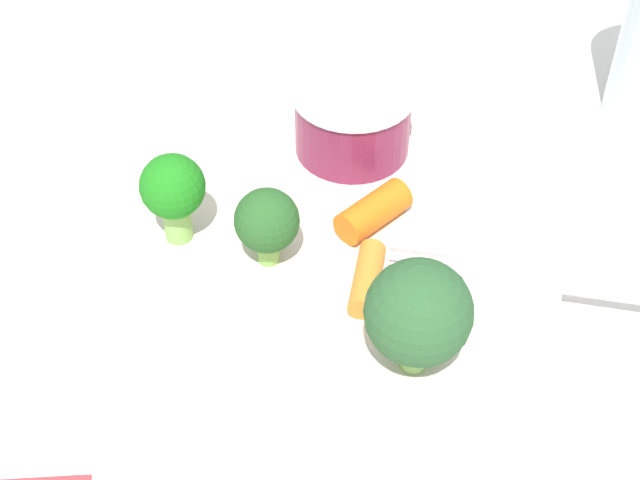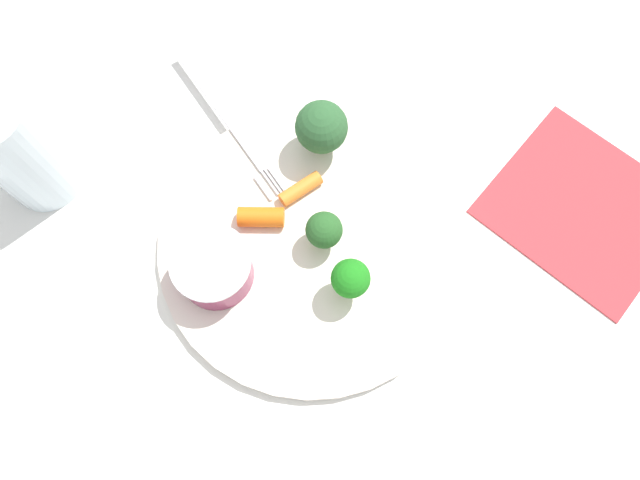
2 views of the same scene
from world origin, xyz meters
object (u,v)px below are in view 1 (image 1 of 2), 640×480
(broccoli_floret_2, at_px, (173,190))
(carrot_stick_1, at_px, (373,211))
(carrot_stick_0, at_px, (367,278))
(broccoli_floret_0, at_px, (267,222))
(broccoli_floret_1, at_px, (418,313))
(plate, at_px, (285,258))
(fork, at_px, (576,289))
(sauce_cup, at_px, (353,119))

(broccoli_floret_2, distance_m, carrot_stick_1, 0.10)
(carrot_stick_0, xyz_separation_m, carrot_stick_1, (-0.04, 0.00, 0.00))
(broccoli_floret_0, height_order, broccoli_floret_1, broccoli_floret_1)
(broccoli_floret_0, distance_m, broccoli_floret_1, 0.09)
(broccoli_floret_1, xyz_separation_m, carrot_stick_0, (-0.04, -0.02, -0.03))
(broccoli_floret_1, height_order, carrot_stick_0, broccoli_floret_1)
(plate, bearing_deg, carrot_stick_0, 60.11)
(plate, height_order, fork, fork)
(plate, distance_m, broccoli_floret_1, 0.10)
(fork, bearing_deg, broccoli_floret_1, -59.23)
(broccoli_floret_0, bearing_deg, broccoli_floret_2, -107.33)
(sauce_cup, xyz_separation_m, carrot_stick_1, (0.06, 0.01, -0.01))
(broccoli_floret_0, relative_size, carrot_stick_0, 1.04)
(sauce_cup, relative_size, broccoli_floret_1, 1.13)
(broccoli_floret_1, xyz_separation_m, broccoli_floret_2, (-0.08, -0.12, -0.00))
(plate, xyz_separation_m, fork, (0.02, 0.14, 0.01))
(broccoli_floret_1, bearing_deg, sauce_cup, -168.69)
(broccoli_floret_1, bearing_deg, carrot_stick_1, -168.47)
(plate, bearing_deg, broccoli_floret_0, -47.16)
(plate, relative_size, carrot_stick_0, 6.66)
(broccoli_floret_1, bearing_deg, carrot_stick_0, -155.05)
(plate, relative_size, broccoli_floret_1, 4.66)
(carrot_stick_1, bearing_deg, carrot_stick_0, -3.58)
(plate, height_order, broccoli_floret_0, broccoli_floret_0)
(plate, height_order, carrot_stick_0, carrot_stick_0)
(broccoli_floret_0, xyz_separation_m, carrot_stick_1, (-0.03, 0.05, -0.02))
(plate, bearing_deg, sauce_cup, 158.58)
(carrot_stick_0, distance_m, carrot_stick_1, 0.04)
(broccoli_floret_1, distance_m, carrot_stick_1, 0.09)
(broccoli_floret_0, distance_m, carrot_stick_1, 0.06)
(broccoli_floret_0, bearing_deg, sauce_cup, 155.97)
(broccoli_floret_2, xyz_separation_m, fork, (0.03, 0.19, -0.03))
(plate, bearing_deg, fork, 81.27)
(broccoli_floret_0, relative_size, fork, 0.23)
(broccoli_floret_2, bearing_deg, carrot_stick_1, 97.58)
(broccoli_floret_2, bearing_deg, plate, 81.96)
(sauce_cup, distance_m, broccoli_floret_2, 0.11)
(broccoli_floret_2, xyz_separation_m, carrot_stick_0, (0.03, 0.09, -0.02))
(plate, height_order, broccoli_floret_1, broccoli_floret_1)
(plate, height_order, broccoli_floret_2, broccoli_floret_2)
(plate, relative_size, broccoli_floret_2, 5.47)
(sauce_cup, bearing_deg, broccoli_floret_1, 11.31)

